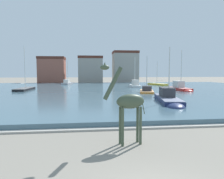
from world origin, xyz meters
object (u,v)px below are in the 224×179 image
Objects in this scene: giraffe_statue at (128,103)px; sailboat_black at (26,90)px; sailboat_navy at (169,100)px; sailboat_yellow at (156,85)px; sailboat_white at (135,86)px; sailboat_red at (181,89)px; sailboat_orange at (147,92)px; sailboat_grey at (68,84)px.

sailboat_black is (-12.99, 29.66, -1.65)m from giraffe_statue.
sailboat_navy is 1.25× the size of sailboat_yellow.
sailboat_red is at bearing -56.00° from sailboat_white.
sailboat_red is (14.73, 25.68, -1.43)m from giraffe_statue.
sailboat_white reaches higher than giraffe_statue.
sailboat_yellow is at bearing 66.83° from sailboat_orange.
sailboat_navy is 1.44× the size of sailboat_orange.
sailboat_red is 0.91× the size of sailboat_black.
sailboat_black reaches higher than sailboat_white.
sailboat_grey is (-21.79, 22.07, -0.07)m from sailboat_red.
sailboat_navy is 38.83m from sailboat_grey.
giraffe_statue is 32.43m from sailboat_black.
sailboat_navy reaches higher than sailboat_orange.
sailboat_yellow is (28.80, 12.33, -0.02)m from sailboat_black.
sailboat_yellow reaches higher than giraffe_statue.
sailboat_navy is 31.86m from sailboat_yellow.
sailboat_yellow is (7.32, 7.05, -0.23)m from sailboat_white.
sailboat_orange is 0.87× the size of sailboat_yellow.
giraffe_statue is 0.50× the size of sailboat_black.
sailboat_orange is at bearing 71.55° from giraffe_statue.
sailboat_grey is (-13.80, 36.30, -0.03)m from sailboat_navy.
sailboat_white is 11.16m from sailboat_red.
sailboat_yellow is at bearing 86.22° from sailboat_red.
giraffe_statue is at bearing -81.58° from sailboat_grey.
sailboat_orange is at bearing -93.93° from sailboat_white.
giraffe_statue is 48.29m from sailboat_grey.
sailboat_navy is 1.24× the size of sailboat_red.
giraffe_statue is 13.36m from sailboat_navy.
giraffe_statue is 44.90m from sailboat_yellow.
sailboat_navy is at bearing -69.18° from sailboat_grey.
sailboat_yellow reaches higher than sailboat_orange.
sailboat_yellow is 23.58m from sailboat_grey.
sailboat_yellow is at bearing 73.47° from sailboat_navy.
sailboat_red is 16.35m from sailboat_yellow.
sailboat_red is at bearing 60.17° from giraffe_statue.
sailboat_grey is at bearing 98.42° from giraffe_statue.
giraffe_statue is at bearing -119.83° from sailboat_red.
sailboat_grey is (-7.07, 47.75, -1.50)m from giraffe_statue.
sailboat_white is at bearing 76.35° from giraffe_statue.
sailboat_orange is (0.92, 11.51, -0.14)m from sailboat_navy.
sailboat_navy is 26.85m from sailboat_black.
sailboat_orange is 7.57m from sailboat_red.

